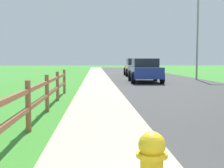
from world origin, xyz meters
name	(u,v)px	position (x,y,z in m)	size (l,w,h in m)	color
ground_plane	(108,77)	(0.00, 25.00, 0.00)	(120.00, 120.00, 0.00)	#3C882E
road_asphalt	(144,75)	(3.50, 27.00, 0.00)	(7.00, 66.00, 0.01)	#383838
curb_concrete	(76,76)	(-3.00, 27.00, 0.00)	(6.00, 66.00, 0.01)	#BEB293
grass_verge	(60,76)	(-4.50, 27.00, 0.01)	(5.00, 66.00, 0.00)	#3C882E
rail_fence	(39,95)	(-2.51, 5.89, 0.61)	(0.11, 11.66, 1.04)	brown
parked_suv_blue	(145,70)	(2.15, 18.31, 0.80)	(2.17, 4.38, 1.56)	navy
parked_car_beige	(136,67)	(2.72, 26.55, 0.81)	(2.26, 4.58, 1.62)	#C6B793
street_lamp	(199,25)	(6.54, 20.55, 4.05)	(1.17, 0.20, 6.87)	gray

